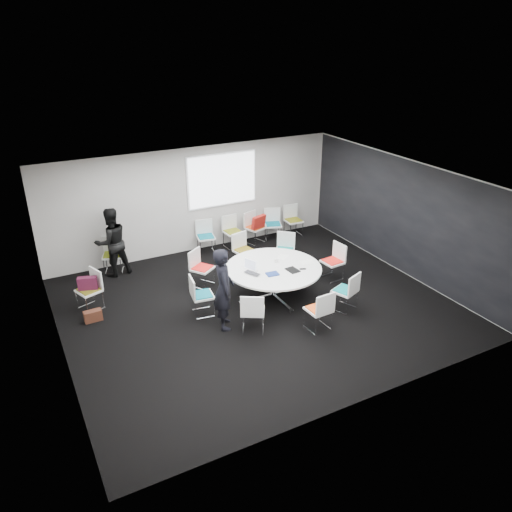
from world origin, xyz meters
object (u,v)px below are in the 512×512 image
chair_ring_f (253,319)px  chair_back_b (233,238)px  chair_back_c (255,233)px  chair_person_back (113,261)px  chair_ring_b (284,257)px  cup (276,261)px  laptop (254,273)px  chair_ring_g (318,317)px  person_back (112,242)px  maroon_bag (88,283)px  chair_ring_c (244,257)px  chair_ring_d (202,275)px  person_main (224,289)px  chair_back_a (206,243)px  chair_spare_left (91,297)px  chair_ring_e (202,302)px  chair_back_d (273,230)px  chair_back_e (293,226)px  brown_bag (93,316)px  conference_table (273,275)px  chair_ring_h (345,298)px  chair_ring_a (332,268)px

chair_ring_f → chair_back_b: (1.44, 3.97, 0.00)m
chair_back_b → chair_back_c: 0.68m
chair_back_b → chair_person_back: 3.28m
chair_ring_b → cup: size_ratio=9.78×
chair_person_back → laptop: size_ratio=2.46×
chair_ring_g → chair_ring_f: bearing=151.7°
chair_person_back → cup: (3.06, -2.77, 0.50)m
person_back → maroon_bag: 1.69m
chair_ring_c → chair_ring_d: 1.39m
chair_person_back → person_main: 3.88m
chair_back_a → laptop: 3.04m
chair_spare_left → chair_ring_e: bearing=-142.8°
chair_back_d → chair_spare_left: bearing=37.4°
cup → chair_back_e: bearing=51.8°
chair_ring_e → maroon_bag: (-2.06, 1.33, 0.34)m
cup → brown_bag: 4.10m
chair_back_a → chair_person_back: same height
chair_person_back → cup: size_ratio=9.78×
chair_ring_g → chair_back_e: bearing=61.2°
chair_ring_g → chair_back_c: size_ratio=1.00×
chair_ring_c → chair_ring_g: 3.26m
chair_back_c → person_main: (-2.55, -3.54, 0.58)m
person_main → chair_ring_f: bearing=-116.4°
conference_table → chair_back_c: (1.07, 2.93, -0.25)m
chair_person_back → chair_back_b: bearing=-160.9°
chair_ring_g → chair_spare_left: size_ratio=1.00×
chair_ring_c → chair_back_a: (-0.51, 1.28, 0.00)m
chair_ring_d → chair_back_a: same height
chair_back_d → laptop: (-2.16, -2.96, 0.47)m
chair_ring_h → chair_back_b: bearing=77.7°
chair_back_b → person_main: person_main is taller
chair_back_c → chair_back_e: same height
chair_back_d → laptop: size_ratio=2.46×
chair_ring_f → chair_back_b: 4.22m
chair_ring_a → chair_ring_h: 1.45m
chair_ring_e → chair_person_back: size_ratio=1.00×
chair_ring_g → brown_bag: (-3.96, 2.42, -0.16)m
chair_ring_h → chair_ring_c: bearing=87.0°
chair_ring_a → chair_back_e: size_ratio=1.00×
chair_back_b → person_main: size_ratio=0.51×
chair_back_a → person_back: size_ratio=0.51×
chair_ring_d → person_main: bearing=47.1°
conference_table → chair_ring_c: 1.69m
cup → maroon_bag: (-3.93, 1.18, -0.16)m
chair_person_back → chair_ring_b: bearing=175.0°
chair_ring_a → chair_person_back: 5.40m
chair_ring_b → chair_back_d: 1.83m
chair_ring_h → maroon_bag: (-4.84, 2.57, 0.34)m
chair_ring_e → chair_back_b: bearing=152.4°
chair_ring_d → chair_back_c: 2.85m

